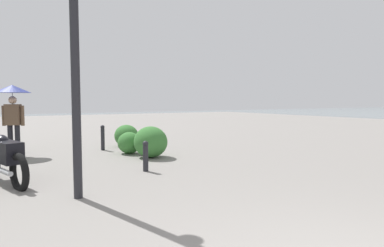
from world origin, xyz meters
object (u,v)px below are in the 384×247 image
object	(u,v)px
bollard_near	(146,155)
bollard_mid	(103,137)
motorcycle	(4,157)
pedestrian	(13,100)
lamppost	(74,28)

from	to	relation	value
bollard_near	bollard_mid	world-z (taller)	bollard_mid
bollard_near	bollard_mid	size ratio (longest dim) A/B	0.85
bollard_mid	motorcycle	bearing A→B (deg)	138.28
bollard_mid	bollard_near	bearing A→B (deg)	178.44
pedestrian	bollard_mid	world-z (taller)	pedestrian
lamppost	bollard_mid	xyz separation A→B (m)	(4.96, -1.86, -2.30)
pedestrian	bollard_mid	bearing A→B (deg)	-97.83
pedestrian	bollard_mid	distance (m)	2.77
bollard_near	lamppost	bearing A→B (deg)	126.83
pedestrian	bollard_near	xyz separation A→B (m)	(-3.98, -2.38, -1.24)
lamppost	bollard_near	world-z (taller)	lamppost
motorcycle	bollard_near	xyz separation A→B (m)	(-0.46, -2.74, -0.14)
pedestrian	bollard_mid	size ratio (longest dim) A/B	2.52
motorcycle	bollard_mid	size ratio (longest dim) A/B	2.63
lamppost	pedestrian	world-z (taller)	lamppost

